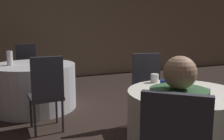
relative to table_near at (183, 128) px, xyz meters
The scene contains 12 objects.
wall_back 4.77m from the table_near, 88.95° to the left, with size 16.00×0.06×2.80m.
table_near is the anchor object (origin of this frame).
table_far 2.59m from the table_near, 116.16° to the left, with size 1.34×1.34×0.72m.
chair_near_north 0.98m from the table_near, 79.55° to the left, with size 0.47×0.47×0.98m.
chair_far_north 3.61m from the table_near, 108.76° to the left, with size 0.41×0.41×0.98m.
chair_far_south 1.66m from the table_near, 131.50° to the left, with size 0.42×0.42×0.98m.
pizza_plate_near 0.41m from the table_near, 115.19° to the left, with size 0.20×0.20×0.02m.
soda_can_silver 0.56m from the table_near, 104.46° to the right, with size 0.07×0.07×0.12m.
soda_can_blue 0.48m from the table_near, behind, with size 0.07×0.07×0.12m.
soda_can_red 0.43m from the table_near, 135.23° to the right, with size 0.07×0.07×0.12m.
cup_near 0.60m from the table_near, 97.13° to the left, with size 0.08×0.08×0.09m.
bottle_far 2.82m from the table_near, 122.19° to the left, with size 0.09×0.09×0.23m.
Camera 1 is at (-1.60, -1.70, 1.33)m, focal length 40.00 mm.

